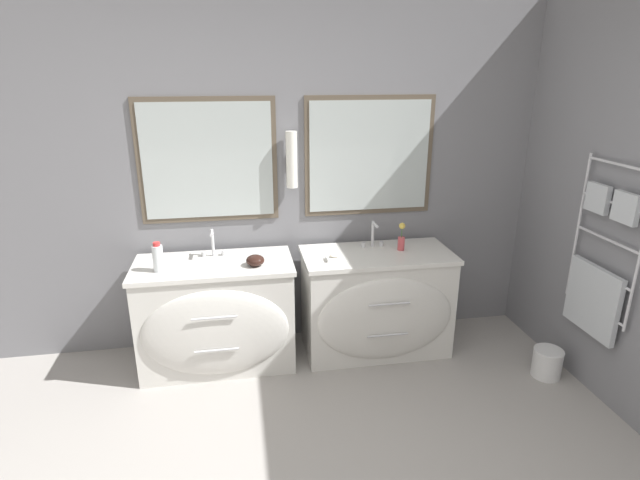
# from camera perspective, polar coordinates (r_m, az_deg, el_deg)

# --- Properties ---
(wall_back) EXTENTS (5.74, 0.16, 2.60)m
(wall_back) POSITION_cam_1_polar(r_m,az_deg,el_deg) (3.72, -6.31, 7.24)
(wall_back) COLOR slate
(wall_back) RESTS_ON ground_plane
(vanity_left) EXTENTS (1.10, 0.60, 0.78)m
(vanity_left) POSITION_cam_1_polar(r_m,az_deg,el_deg) (3.65, -11.72, -8.42)
(vanity_left) COLOR silver
(vanity_left) RESTS_ON ground_plane
(vanity_right) EXTENTS (1.10, 0.60, 0.78)m
(vanity_right) POSITION_cam_1_polar(r_m,az_deg,el_deg) (3.78, 6.52, -7.14)
(vanity_right) COLOR silver
(vanity_right) RESTS_ON ground_plane
(faucet_left) EXTENTS (0.17, 0.13, 0.20)m
(faucet_left) POSITION_cam_1_polar(r_m,az_deg,el_deg) (3.62, -12.17, -0.41)
(faucet_left) COLOR silver
(faucet_left) RESTS_ON vanity_left
(faucet_right) EXTENTS (0.17, 0.13, 0.20)m
(faucet_right) POSITION_cam_1_polar(r_m,az_deg,el_deg) (3.75, 6.10, 0.60)
(faucet_right) COLOR silver
(faucet_right) RESTS_ON vanity_right
(toiletry_bottle) EXTENTS (0.07, 0.07, 0.20)m
(toiletry_bottle) POSITION_cam_1_polar(r_m,az_deg,el_deg) (3.45, -18.03, -1.95)
(toiletry_bottle) COLOR silver
(toiletry_bottle) RESTS_ON vanity_left
(amenity_bowl) EXTENTS (0.13, 0.13, 0.08)m
(amenity_bowl) POSITION_cam_1_polar(r_m,az_deg,el_deg) (3.42, -7.41, -2.33)
(amenity_bowl) COLOR black
(amenity_bowl) RESTS_ON vanity_left
(flower_vase) EXTENTS (0.05, 0.05, 0.21)m
(flower_vase) POSITION_cam_1_polar(r_m,az_deg,el_deg) (3.72, 9.29, 0.14)
(flower_vase) COLOR #CC4C51
(flower_vase) RESTS_ON vanity_right
(soap_dish) EXTENTS (0.12, 0.08, 0.04)m
(soap_dish) POSITION_cam_1_polar(r_m,az_deg,el_deg) (3.49, 1.68, -2.07)
(soap_dish) COLOR white
(soap_dish) RESTS_ON vanity_right
(waste_bin) EXTENTS (0.20, 0.20, 0.21)m
(waste_bin) POSITION_cam_1_polar(r_m,az_deg,el_deg) (3.93, 24.53, -12.57)
(waste_bin) COLOR silver
(waste_bin) RESTS_ON ground_plane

